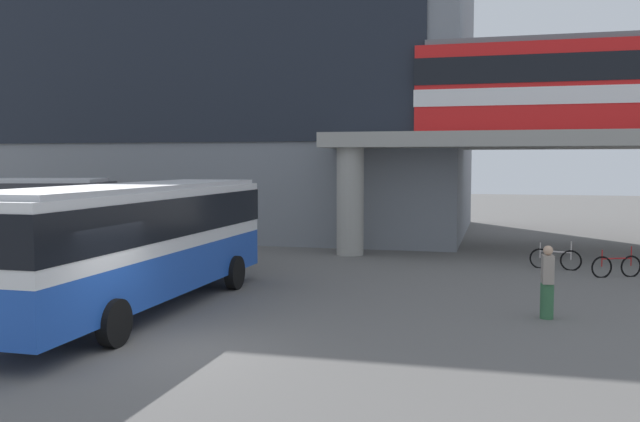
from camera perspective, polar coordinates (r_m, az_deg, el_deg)
The scene contains 8 objects.
ground_plane at distance 23.46m, azimuth -1.28°, elevation -5.19°, with size 120.00×120.00×0.00m, color #605E5B.
station_building at distance 39.74m, azimuth -7.76°, elevation 11.12°, with size 26.59×15.10×17.32m.
bus_main at distance 17.84m, azimuth -15.09°, elevation -1.83°, with size 2.80×11.05×3.22m.
bicycle_silver at distance 25.66m, azimuth 18.95°, elevation -3.80°, with size 1.75×0.51×1.04m.
bicycle_red at distance 24.62m, azimuth 23.39°, elevation -4.24°, with size 1.66×0.79×1.04m.
pedestrian_walking_across at distance 25.42m, azimuth -10.43°, elevation -2.57°, with size 0.41×0.32×1.82m.
pedestrian_waiting_near_stop at distance 25.06m, azimuth -7.59°, elevation -2.78°, with size 0.47×0.45×1.70m.
pedestrian_near_building at distance 17.53m, azimuth 18.35°, elevation -5.78°, with size 0.32×0.42×1.78m.
Camera 1 is at (6.33, -12.27, 3.80)m, focal length 38.55 mm.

